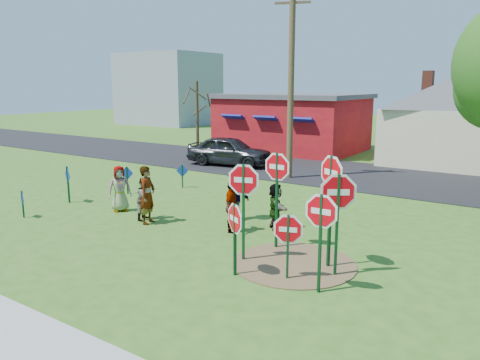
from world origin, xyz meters
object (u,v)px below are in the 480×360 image
object	(u,v)px
stop_sign_b	(277,176)
person_b	(147,195)
stop_sign_a	(235,224)
suv	(229,151)
person_a	(120,189)
stop_sign_d	(338,200)
stop_sign_c	(331,185)
utility_pole	(291,76)

from	to	relation	value
stop_sign_b	person_b	world-z (taller)	stop_sign_b
stop_sign_a	suv	xyz separation A→B (m)	(-9.06, 12.64, -0.43)
person_a	suv	xyz separation A→B (m)	(-2.26, 10.14, 0.02)
stop_sign_d	stop_sign_a	bearing A→B (deg)	179.75
stop_sign_b	stop_sign_a	bearing A→B (deg)	-85.13
person_a	suv	bearing A→B (deg)	46.29
person_b	suv	xyz separation A→B (m)	(-4.22, 10.69, -0.11)
stop_sign_b	stop_sign_d	xyz separation A→B (m)	(2.16, -0.92, -0.19)
stop_sign_a	stop_sign_c	distance (m)	2.55
stop_sign_a	stop_sign_d	bearing A→B (deg)	63.21
stop_sign_c	person_b	xyz separation A→B (m)	(-6.52, 0.22, -1.15)
stop_sign_c	suv	bearing A→B (deg)	163.88
stop_sign_b	suv	distance (m)	13.76
stop_sign_b	stop_sign_c	size ratio (longest dim) A/B	0.95
stop_sign_c	stop_sign_d	xyz separation A→B (m)	(0.36, -0.41, -0.23)
stop_sign_c	suv	distance (m)	15.35
stop_sign_b	stop_sign_d	world-z (taller)	stop_sign_b
stop_sign_a	stop_sign_b	world-z (taller)	stop_sign_b
stop_sign_b	person_b	size ratio (longest dim) A/B	1.48
stop_sign_a	person_b	distance (m)	5.23
stop_sign_d	person_b	bearing A→B (deg)	141.38
stop_sign_a	utility_pole	xyz separation A→B (m)	(-4.53, 11.31, 3.64)
utility_pole	stop_sign_c	bearing A→B (deg)	-57.04
utility_pole	suv	bearing A→B (deg)	163.58
stop_sign_a	suv	world-z (taller)	stop_sign_a
stop_sign_c	stop_sign_a	bearing A→B (deg)	-104.58
stop_sign_b	stop_sign_c	distance (m)	1.87
stop_sign_d	utility_pole	world-z (taller)	utility_pole
person_a	utility_pole	distance (m)	9.97
stop_sign_a	stop_sign_d	distance (m)	2.50
person_a	person_b	bearing A→B (deg)	-71.95
stop_sign_a	stop_sign_b	xyz separation A→B (m)	(-0.13, 2.24, 0.79)
stop_sign_c	person_b	bearing A→B (deg)	-152.58
stop_sign_a	stop_sign_c	world-z (taller)	stop_sign_c
suv	utility_pole	bearing A→B (deg)	-115.95
stop_sign_d	person_b	world-z (taller)	stop_sign_d
stop_sign_b	utility_pole	world-z (taller)	utility_pole
person_b	utility_pole	size ratio (longest dim) A/B	0.21
stop_sign_b	suv	world-z (taller)	stop_sign_b
stop_sign_b	utility_pole	distance (m)	10.47
stop_sign_a	person_a	world-z (taller)	stop_sign_a
stop_sign_a	suv	distance (m)	15.56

